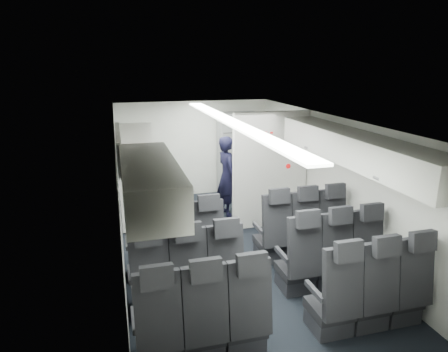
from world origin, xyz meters
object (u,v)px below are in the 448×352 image
boarding_door (122,176)px  carry_on_bag (140,156)px  seat_row_front (240,240)px  seat_row_rear (291,310)px  galley_unit (237,154)px  seat_row_mid (261,269)px  flight_attendant (227,176)px

boarding_door → carry_on_bag: size_ratio=4.77×
seat_row_front → seat_row_rear: 1.80m
galley_unit → seat_row_mid: bearing=-102.9°
galley_unit → flight_attendant: galley_unit is taller
boarding_door → flight_attendant: size_ratio=1.16×
flight_attendant → galley_unit: bearing=-33.8°
flight_attendant → seat_row_rear: bearing=166.8°
seat_row_mid → galley_unit: 4.30m
seat_row_rear → boarding_door: boarding_door is taller
seat_row_mid → boarding_door: 3.45m
galley_unit → carry_on_bag: (-2.35, -3.24, 0.84)m
seat_row_front → boarding_door: (-1.64, 2.09, 0.55)m
flight_attendant → carry_on_bag: size_ratio=4.11×
seat_row_front → seat_row_mid: bearing=-90.0°
seat_row_rear → carry_on_bag: size_ratio=8.54×
seat_row_front → galley_unit: (0.95, 3.25, 0.55)m
boarding_door → seat_row_rear: bearing=-67.1°
boarding_door → carry_on_bag: carry_on_bag is taller
carry_on_bag → seat_row_front: bearing=-10.9°
seat_row_mid → boarding_door: boarding_door is taller
seat_row_front → flight_attendant: flight_attendant is taller
boarding_door → seat_row_mid: bearing=-61.2°
seat_row_front → galley_unit: galley_unit is taller
seat_row_front → galley_unit: bearing=73.7°
galley_unit → carry_on_bag: size_ratio=4.88×
seat_row_rear → galley_unit: bearing=79.4°
galley_unit → flight_attendant: 1.31m
seat_row_rear → galley_unit: size_ratio=1.75×
seat_row_mid → seat_row_rear: 0.90m
seat_row_rear → galley_unit: (0.95, 5.05, 0.55)m
carry_on_bag → flight_attendant: bearing=39.1°
seat_row_front → carry_on_bag: 1.97m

